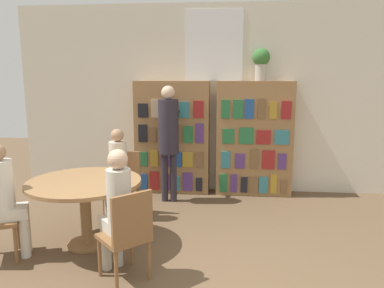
{
  "coord_description": "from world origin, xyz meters",
  "views": [
    {
      "loc": [
        0.25,
        -2.66,
        1.89
      ],
      "look_at": [
        -0.2,
        1.87,
        1.05
      ],
      "focal_mm": 35.0,
      "sensor_mm": 36.0,
      "label": 1
    }
  ],
  "objects_px": {
    "bookshelf_left": "(172,137)",
    "seated_reader_right": "(117,206)",
    "reading_table": "(85,191)",
    "librarian_standing": "(169,132)",
    "chair_left_side": "(124,181)",
    "bookshelf_right": "(254,139)",
    "chair_far_side": "(127,232)",
    "seated_reader_back": "(6,195)",
    "seated_reader_left": "(117,171)",
    "flower_vase": "(261,62)"
  },
  "relations": [
    {
      "from": "bookshelf_left",
      "to": "seated_reader_right",
      "type": "height_order",
      "value": "bookshelf_left"
    },
    {
      "from": "bookshelf_left",
      "to": "reading_table",
      "type": "xyz_separation_m",
      "value": [
        -0.66,
        -2.08,
        -0.27
      ]
    },
    {
      "from": "bookshelf_right",
      "to": "chair_left_side",
      "type": "height_order",
      "value": "bookshelf_right"
    },
    {
      "from": "chair_left_side",
      "to": "seated_reader_right",
      "type": "relative_size",
      "value": 0.71
    },
    {
      "from": "bookshelf_right",
      "to": "seated_reader_right",
      "type": "height_order",
      "value": "bookshelf_right"
    },
    {
      "from": "seated_reader_right",
      "to": "flower_vase",
      "type": "bearing_deg",
      "value": 16.41
    },
    {
      "from": "reading_table",
      "to": "seated_reader_back",
      "type": "height_order",
      "value": "seated_reader_back"
    },
    {
      "from": "chair_far_side",
      "to": "seated_reader_right",
      "type": "xyz_separation_m",
      "value": [
        -0.13,
        0.13,
        0.2
      ]
    },
    {
      "from": "flower_vase",
      "to": "reading_table",
      "type": "distance_m",
      "value": 3.27
    },
    {
      "from": "bookshelf_right",
      "to": "flower_vase",
      "type": "relative_size",
      "value": 3.68
    },
    {
      "from": "chair_far_side",
      "to": "seated_reader_left",
      "type": "relative_size",
      "value": 0.72
    },
    {
      "from": "bookshelf_right",
      "to": "seated_reader_right",
      "type": "bearing_deg",
      "value": -118.53
    },
    {
      "from": "bookshelf_right",
      "to": "chair_left_side",
      "type": "xyz_separation_m",
      "value": [
        -1.8,
        -1.14,
        -0.41
      ]
    },
    {
      "from": "seated_reader_back",
      "to": "chair_far_side",
      "type": "bearing_deg",
      "value": 49.65
    },
    {
      "from": "seated_reader_left",
      "to": "seated_reader_back",
      "type": "distance_m",
      "value": 1.38
    },
    {
      "from": "bookshelf_right",
      "to": "chair_far_side",
      "type": "relative_size",
      "value": 2.06
    },
    {
      "from": "flower_vase",
      "to": "seated_reader_right",
      "type": "bearing_deg",
      "value": -119.64
    },
    {
      "from": "flower_vase",
      "to": "reading_table",
      "type": "bearing_deg",
      "value": -134.37
    },
    {
      "from": "reading_table",
      "to": "librarian_standing",
      "type": "distance_m",
      "value": 1.78
    },
    {
      "from": "chair_far_side",
      "to": "bookshelf_right",
      "type": "bearing_deg",
      "value": 20.83
    },
    {
      "from": "chair_far_side",
      "to": "seated_reader_right",
      "type": "height_order",
      "value": "seated_reader_right"
    },
    {
      "from": "seated_reader_right",
      "to": "chair_left_side",
      "type": "bearing_deg",
      "value": 59.88
    },
    {
      "from": "reading_table",
      "to": "bookshelf_right",
      "type": "bearing_deg",
      "value": 46.56
    },
    {
      "from": "bookshelf_left",
      "to": "chair_far_side",
      "type": "bearing_deg",
      "value": -89.97
    },
    {
      "from": "bookshelf_left",
      "to": "seated_reader_back",
      "type": "height_order",
      "value": "bookshelf_left"
    },
    {
      "from": "chair_far_side",
      "to": "librarian_standing",
      "type": "height_order",
      "value": "librarian_standing"
    },
    {
      "from": "bookshelf_right",
      "to": "reading_table",
      "type": "distance_m",
      "value": 2.88
    },
    {
      "from": "chair_left_side",
      "to": "seated_reader_left",
      "type": "distance_m",
      "value": 0.26
    },
    {
      "from": "flower_vase",
      "to": "seated_reader_right",
      "type": "xyz_separation_m",
      "value": [
        -1.51,
        -2.64,
        -1.41
      ]
    },
    {
      "from": "bookshelf_right",
      "to": "flower_vase",
      "type": "distance_m",
      "value": 1.2
    },
    {
      "from": "chair_left_side",
      "to": "seated_reader_back",
      "type": "distance_m",
      "value": 1.56
    },
    {
      "from": "flower_vase",
      "to": "seated_reader_back",
      "type": "bearing_deg",
      "value": -138.47
    },
    {
      "from": "bookshelf_left",
      "to": "librarian_standing",
      "type": "bearing_deg",
      "value": -87.42
    },
    {
      "from": "bookshelf_right",
      "to": "librarian_standing",
      "type": "xyz_separation_m",
      "value": [
        -1.29,
        -0.5,
        0.17
      ]
    },
    {
      "from": "seated_reader_back",
      "to": "librarian_standing",
      "type": "height_order",
      "value": "librarian_standing"
    },
    {
      "from": "flower_vase",
      "to": "chair_left_side",
      "type": "distance_m",
      "value": 2.72
    },
    {
      "from": "flower_vase",
      "to": "seated_reader_left",
      "type": "distance_m",
      "value": 2.73
    },
    {
      "from": "chair_left_side",
      "to": "chair_far_side",
      "type": "distance_m",
      "value": 1.71
    },
    {
      "from": "reading_table",
      "to": "seated_reader_back",
      "type": "distance_m",
      "value": 0.78
    },
    {
      "from": "bookshelf_right",
      "to": "chair_left_side",
      "type": "distance_m",
      "value": 2.17
    },
    {
      "from": "bookshelf_left",
      "to": "chair_far_side",
      "type": "distance_m",
      "value": 2.8
    },
    {
      "from": "chair_left_side",
      "to": "seated_reader_left",
      "type": "height_order",
      "value": "seated_reader_left"
    },
    {
      "from": "chair_left_side",
      "to": "seated_reader_back",
      "type": "xyz_separation_m",
      "value": [
        -0.87,
        -1.29,
        0.19
      ]
    },
    {
      "from": "reading_table",
      "to": "seated_reader_back",
      "type": "xyz_separation_m",
      "value": [
        -0.7,
        -0.34,
        0.05
      ]
    },
    {
      "from": "seated_reader_right",
      "to": "librarian_standing",
      "type": "height_order",
      "value": "librarian_standing"
    },
    {
      "from": "flower_vase",
      "to": "librarian_standing",
      "type": "relative_size",
      "value": 0.28
    },
    {
      "from": "reading_table",
      "to": "librarian_standing",
      "type": "relative_size",
      "value": 0.71
    },
    {
      "from": "flower_vase",
      "to": "seated_reader_back",
      "type": "relative_size",
      "value": 0.4
    },
    {
      "from": "bookshelf_left",
      "to": "flower_vase",
      "type": "height_order",
      "value": "flower_vase"
    },
    {
      "from": "chair_far_side",
      "to": "seated_reader_right",
      "type": "distance_m",
      "value": 0.27
    }
  ]
}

